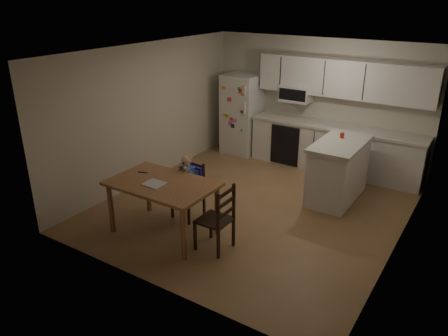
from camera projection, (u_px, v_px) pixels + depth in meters
room at (271, 127)px, 7.15m from camera, size 4.52×5.01×2.51m
refrigerator at (242, 114)px, 9.38m from camera, size 0.72×0.70×1.70m
kitchen_run at (336, 127)px, 8.41m from camera, size 3.37×0.62×2.15m
kitchen_island at (338, 170)px, 7.35m from camera, size 0.72×1.38×1.01m
red_cup at (342, 135)px, 7.33m from camera, size 0.07×0.07×0.09m
dining_table at (163, 189)px, 6.20m from camera, size 1.50×0.97×0.81m
napkin at (154, 184)px, 6.10m from camera, size 0.29×0.25×0.01m
toddler_spoon at (142, 172)px, 6.49m from camera, size 0.12×0.06×0.02m
chair_booster at (189, 179)px, 6.70m from camera, size 0.43×0.43×1.04m
chair_side at (220, 215)px, 5.83m from camera, size 0.42×0.42×0.95m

